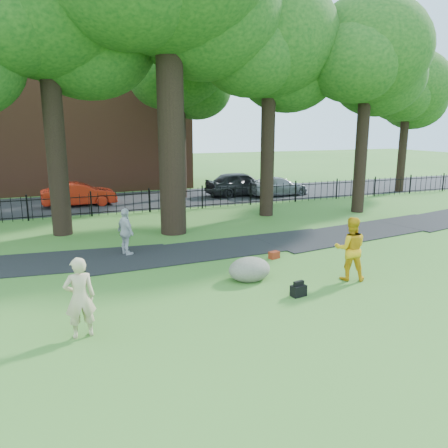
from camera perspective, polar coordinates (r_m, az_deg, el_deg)
name	(u,v)px	position (r m, az deg, el deg)	size (l,w,h in m)	color
ground	(237,287)	(12.78, 1.65, -8.19)	(120.00, 120.00, 0.00)	#397127
footpath	(221,249)	(16.57, -0.44, -3.25)	(36.00, 2.60, 0.03)	black
street	(136,201)	(27.76, -11.39, 3.02)	(80.00, 7.00, 0.02)	black
iron_fence	(149,201)	(23.78, -9.73, 2.96)	(44.00, 0.04, 1.20)	black
brick_building	(57,105)	(35.01, -20.93, 14.28)	(18.00, 8.00, 12.00)	brown
tree_row	(172,40)	(20.38, -6.79, 22.80)	(26.82, 7.96, 12.42)	black
woman	(80,298)	(10.11, -18.32, -9.12)	(0.67, 0.44, 1.83)	tan
man	(350,249)	(13.61, 16.18, -3.11)	(0.94, 0.73, 1.94)	orange
pedestrian	(126,232)	(15.94, -12.71, -1.04)	(1.00, 0.42, 1.71)	#B9B8BE
boulder	(249,268)	(13.23, 3.35, -5.72)	(1.30, 0.98, 0.76)	gray
backpack	(298,291)	(12.24, 9.69, -8.58)	(0.41, 0.26, 0.31)	black
red_bag	(274,255)	(15.45, 6.56, -4.04)	(0.36, 0.23, 0.25)	maroon
red_sedan	(79,194)	(26.62, -18.40, 3.70)	(1.45, 4.15, 1.37)	red
grey_car	(240,184)	(29.13, 2.16, 5.31)	(1.89, 4.69, 1.60)	black
silver_car	(278,186)	(29.28, 7.03, 4.91)	(1.74, 4.29, 1.25)	gray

